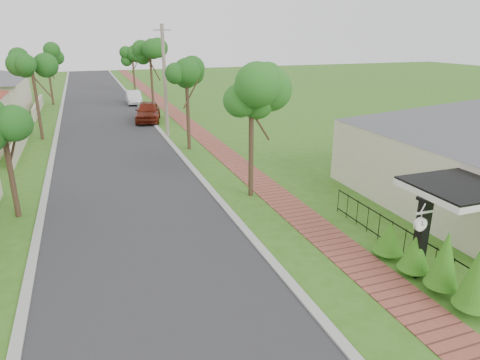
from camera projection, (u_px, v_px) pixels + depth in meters
ground at (267, 284)px, 12.63m from camera, size 160.00×160.00×0.00m
road at (112, 141)px, 29.42m from camera, size 7.00×120.00×0.02m
kerb_right at (165, 136)px, 30.60m from camera, size 0.30×120.00×0.10m
kerb_left at (55, 145)px, 28.24m from camera, size 0.30×120.00×0.10m
sidewalk at (200, 134)px, 31.44m from camera, size 1.50×120.00×0.03m
porch_post at (420, 241)px, 12.84m from camera, size 0.48×0.48×2.52m
picket_fence at (405, 242)px, 14.03m from camera, size 0.03×8.02×1.00m
street_trees at (101, 66)px, 34.06m from camera, size 10.70×37.65×5.89m
hedge_row at (432, 260)px, 12.35m from camera, size 0.88×4.21×2.19m
parked_car_red at (148, 112)px, 35.55m from camera, size 2.82×5.02×1.61m
parked_car_white at (134, 97)px, 44.37m from camera, size 1.53×4.08×1.33m
near_tree at (252, 99)px, 18.12m from camera, size 2.15×2.15×5.51m
utility_pole at (165, 81)px, 29.42m from camera, size 1.20×0.24×7.60m
station_clock at (421, 223)px, 12.05m from camera, size 0.68×0.13×0.58m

